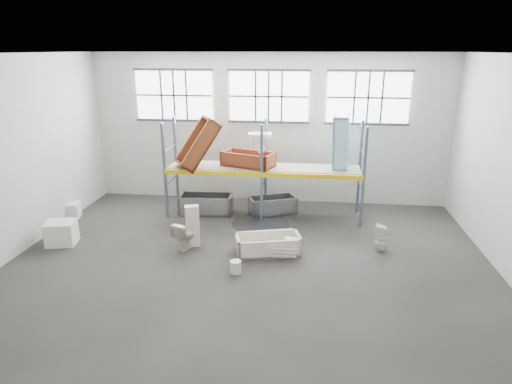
% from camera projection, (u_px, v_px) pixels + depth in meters
% --- Properties ---
extents(floor, '(12.00, 10.00, 0.10)m').
position_uv_depth(floor, '(249.00, 266.00, 11.06)').
color(floor, '#48423D').
rests_on(floor, ground).
extents(ceiling, '(12.00, 10.00, 0.10)m').
position_uv_depth(ceiling, '(247.00, 51.00, 9.49)').
color(ceiling, silver).
rests_on(ceiling, ground).
extents(wall_back, '(12.00, 0.10, 5.00)m').
position_uv_depth(wall_back, '(269.00, 129.00, 15.05)').
color(wall_back, '#BAB7AC').
rests_on(wall_back, ground).
extents(wall_front, '(12.00, 0.10, 5.00)m').
position_uv_depth(wall_front, '(192.00, 269.00, 5.51)').
color(wall_front, '#A4A198').
rests_on(wall_front, ground).
extents(wall_left, '(0.10, 10.00, 5.00)m').
position_uv_depth(wall_left, '(6.00, 159.00, 10.98)').
color(wall_left, '#9E9B93').
rests_on(wall_left, ground).
extents(window_left, '(2.60, 0.04, 1.60)m').
position_uv_depth(window_left, '(174.00, 95.00, 14.97)').
color(window_left, white).
rests_on(window_left, wall_back).
extents(window_mid, '(2.60, 0.04, 1.60)m').
position_uv_depth(window_mid, '(269.00, 96.00, 14.60)').
color(window_mid, white).
rests_on(window_mid, wall_back).
extents(window_right, '(2.60, 0.04, 1.60)m').
position_uv_depth(window_right, '(368.00, 98.00, 14.23)').
color(window_right, white).
rests_on(window_right, wall_back).
extents(rack_upright_la, '(0.08, 0.08, 3.00)m').
position_uv_depth(rack_upright_la, '(165.00, 171.00, 13.67)').
color(rack_upright_la, slate).
rests_on(rack_upright_la, floor).
extents(rack_upright_lb, '(0.08, 0.08, 3.00)m').
position_uv_depth(rack_upright_lb, '(176.00, 162.00, 14.80)').
color(rack_upright_lb, slate).
rests_on(rack_upright_lb, floor).
extents(rack_upright_ma, '(0.08, 0.08, 3.00)m').
position_uv_depth(rack_upright_ma, '(262.00, 175.00, 13.32)').
color(rack_upright_ma, slate).
rests_on(rack_upright_ma, floor).
extents(rack_upright_mb, '(0.08, 0.08, 3.00)m').
position_uv_depth(rack_upright_mb, '(266.00, 165.00, 14.46)').
color(rack_upright_mb, slate).
rests_on(rack_upright_mb, floor).
extents(rack_upright_ra, '(0.08, 0.08, 3.00)m').
position_uv_depth(rack_upright_ra, '(364.00, 178.00, 12.98)').
color(rack_upright_ra, slate).
rests_on(rack_upright_ra, floor).
extents(rack_upright_rb, '(0.08, 0.08, 3.00)m').
position_uv_depth(rack_upright_rb, '(360.00, 168.00, 14.11)').
color(rack_upright_rb, slate).
rests_on(rack_upright_rb, floor).
extents(rack_beam_front, '(6.00, 0.10, 0.14)m').
position_uv_depth(rack_beam_front, '(262.00, 175.00, 13.32)').
color(rack_beam_front, yellow).
rests_on(rack_beam_front, floor).
extents(rack_beam_back, '(6.00, 0.10, 0.14)m').
position_uv_depth(rack_beam_back, '(266.00, 165.00, 14.46)').
color(rack_beam_back, yellow).
rests_on(rack_beam_back, floor).
extents(shelf_deck, '(5.90, 1.10, 0.03)m').
position_uv_depth(shelf_deck, '(264.00, 167.00, 13.87)').
color(shelf_deck, gray).
rests_on(shelf_deck, floor).
extents(wet_patch, '(1.80, 1.80, 0.00)m').
position_uv_depth(wet_patch, '(261.00, 223.00, 13.60)').
color(wet_patch, black).
rests_on(wet_patch, floor).
extents(bathtub_beige, '(1.81, 1.18, 0.49)m').
position_uv_depth(bathtub_beige, '(268.00, 244.00, 11.57)').
color(bathtub_beige, silver).
rests_on(bathtub_beige, floor).
extents(cistern_spare, '(0.44, 0.30, 0.38)m').
position_uv_depth(cistern_spare, '(292.00, 245.00, 11.43)').
color(cistern_spare, silver).
rests_on(cistern_spare, bathtub_beige).
extents(sink_in_tub, '(0.54, 0.54, 0.15)m').
position_uv_depth(sink_in_tub, '(261.00, 246.00, 11.65)').
color(sink_in_tub, silver).
rests_on(sink_in_tub, bathtub_beige).
extents(toilet_beige, '(0.66, 0.84, 0.75)m').
position_uv_depth(toilet_beige, '(185.00, 235.00, 11.84)').
color(toilet_beige, beige).
rests_on(toilet_beige, floor).
extents(cistern_tall, '(0.42, 0.34, 1.14)m').
position_uv_depth(cistern_tall, '(192.00, 226.00, 11.92)').
color(cistern_tall, silver).
rests_on(cistern_tall, floor).
extents(toilet_white, '(0.41, 0.40, 0.73)m').
position_uv_depth(toilet_white, '(382.00, 238.00, 11.67)').
color(toilet_white, white).
rests_on(toilet_white, floor).
extents(steel_tub_left, '(1.71, 0.88, 0.61)m').
position_uv_depth(steel_tub_left, '(206.00, 204.00, 14.39)').
color(steel_tub_left, '#9EA1A5').
rests_on(steel_tub_left, floor).
extents(steel_tub_right, '(1.64, 1.20, 0.54)m').
position_uv_depth(steel_tub_right, '(272.00, 205.00, 14.40)').
color(steel_tub_right, '#B0B1B7').
rests_on(steel_tub_right, floor).
extents(rust_tub_flat, '(1.77, 1.27, 0.45)m').
position_uv_depth(rust_tub_flat, '(248.00, 159.00, 13.84)').
color(rust_tub_flat, maroon).
rests_on(rust_tub_flat, shelf_deck).
extents(rust_tub_tilted, '(1.59, 1.37, 1.67)m').
position_uv_depth(rust_tub_tilted, '(198.00, 144.00, 13.71)').
color(rust_tub_tilted, brown).
rests_on(rust_tub_tilted, shelf_deck).
extents(sink_on_shelf, '(0.77, 0.62, 0.63)m').
position_uv_depth(sink_on_shelf, '(260.00, 152.00, 13.52)').
color(sink_on_shelf, white).
rests_on(sink_on_shelf, rust_tub_flat).
extents(blue_tub_upright, '(0.59, 0.80, 1.61)m').
position_uv_depth(blue_tub_upright, '(341.00, 142.00, 13.44)').
color(blue_tub_upright, '#97C9E0').
rests_on(blue_tub_upright, shelf_deck).
extents(bucket, '(0.33, 0.33, 0.31)m').
position_uv_depth(bucket, '(236.00, 267.00, 10.57)').
color(bucket, silver).
rests_on(bucket, floor).
extents(carton_near, '(0.86, 0.78, 0.64)m').
position_uv_depth(carton_near, '(61.00, 233.00, 12.10)').
color(carton_near, silver).
rests_on(carton_near, floor).
extents(carton_far, '(0.71, 0.71, 0.48)m').
position_uv_depth(carton_far, '(70.00, 210.00, 14.02)').
color(carton_far, silver).
rests_on(carton_far, floor).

